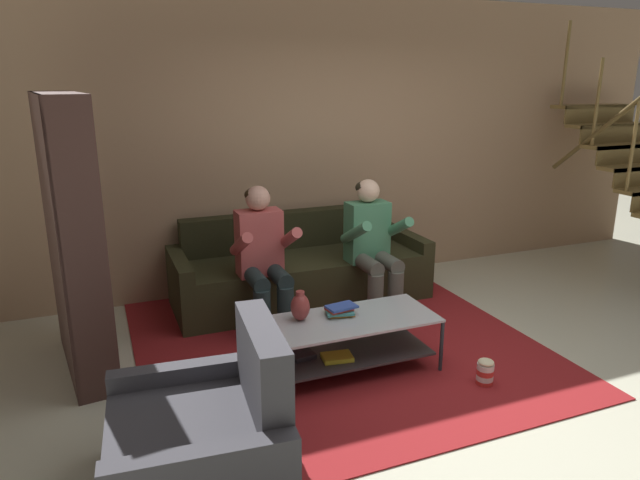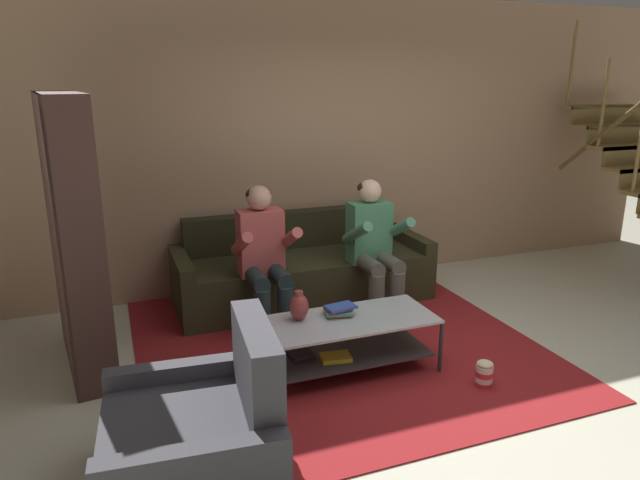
{
  "view_description": "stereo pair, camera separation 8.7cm",
  "coord_description": "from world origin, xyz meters",
  "px_view_note": "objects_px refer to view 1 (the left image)",
  "views": [
    {
      "loc": [
        -2.26,
        -3.01,
        2.09
      ],
      "look_at": [
        -0.67,
        0.94,
        0.88
      ],
      "focal_mm": 32.0,
      "sensor_mm": 36.0,
      "label": 1
    },
    {
      "loc": [
        -2.18,
        -3.04,
        2.09
      ],
      "look_at": [
        -0.67,
        0.94,
        0.88
      ],
      "focal_mm": 32.0,
      "sensor_mm": 36.0,
      "label": 2
    }
  ],
  "objects_px": {
    "couch": "(300,271)",
    "popcorn_tub": "(485,372)",
    "person_seated_right": "(372,241)",
    "vase": "(300,307)",
    "person_seated_left": "(263,253)",
    "armchair": "(205,440)",
    "coffee_table": "(348,337)",
    "bookshelf": "(73,277)",
    "book_stack": "(340,310)"
  },
  "relations": [
    {
      "from": "person_seated_right",
      "to": "popcorn_tub",
      "type": "relative_size",
      "value": 6.2
    },
    {
      "from": "couch",
      "to": "person_seated_left",
      "type": "relative_size",
      "value": 1.97
    },
    {
      "from": "person_seated_right",
      "to": "popcorn_tub",
      "type": "xyz_separation_m",
      "value": [
        0.13,
        -1.51,
        -0.57
      ]
    },
    {
      "from": "book_stack",
      "to": "popcorn_tub",
      "type": "distance_m",
      "value": 1.11
    },
    {
      "from": "person_seated_left",
      "to": "coffee_table",
      "type": "xyz_separation_m",
      "value": [
        0.35,
        -0.96,
        -0.4
      ]
    },
    {
      "from": "popcorn_tub",
      "to": "coffee_table",
      "type": "bearing_deg",
      "value": 146.02
    },
    {
      "from": "couch",
      "to": "coffee_table",
      "type": "height_order",
      "value": "couch"
    },
    {
      "from": "bookshelf",
      "to": "person_seated_right",
      "type": "bearing_deg",
      "value": 5.03
    },
    {
      "from": "couch",
      "to": "vase",
      "type": "height_order",
      "value": "couch"
    },
    {
      "from": "couch",
      "to": "popcorn_tub",
      "type": "relative_size",
      "value": 12.32
    },
    {
      "from": "vase",
      "to": "armchair",
      "type": "distance_m",
      "value": 1.33
    },
    {
      "from": "person_seated_left",
      "to": "armchair",
      "type": "xyz_separation_m",
      "value": [
        -0.86,
        -1.81,
        -0.4
      ]
    },
    {
      "from": "person_seated_left",
      "to": "vase",
      "type": "distance_m",
      "value": 0.86
    },
    {
      "from": "armchair",
      "to": "vase",
      "type": "bearing_deg",
      "value": 47.51
    },
    {
      "from": "person_seated_left",
      "to": "popcorn_tub",
      "type": "relative_size",
      "value": 6.26
    },
    {
      "from": "person_seated_left",
      "to": "person_seated_right",
      "type": "bearing_deg",
      "value": -0.06
    },
    {
      "from": "coffee_table",
      "to": "couch",
      "type": "bearing_deg",
      "value": 83.66
    },
    {
      "from": "person_seated_left",
      "to": "coffee_table",
      "type": "height_order",
      "value": "person_seated_left"
    },
    {
      "from": "couch",
      "to": "vase",
      "type": "bearing_deg",
      "value": -109.92
    },
    {
      "from": "person_seated_left",
      "to": "person_seated_right",
      "type": "xyz_separation_m",
      "value": [
        1.03,
        -0.0,
        -0.01
      ]
    },
    {
      "from": "couch",
      "to": "bookshelf",
      "type": "bearing_deg",
      "value": -159.68
    },
    {
      "from": "popcorn_tub",
      "to": "armchair",
      "type": "bearing_deg",
      "value": -171.63
    },
    {
      "from": "vase",
      "to": "popcorn_tub",
      "type": "relative_size",
      "value": 1.11
    },
    {
      "from": "vase",
      "to": "popcorn_tub",
      "type": "height_order",
      "value": "vase"
    },
    {
      "from": "couch",
      "to": "armchair",
      "type": "relative_size",
      "value": 2.41
    },
    {
      "from": "person_seated_right",
      "to": "vase",
      "type": "height_order",
      "value": "person_seated_right"
    },
    {
      "from": "person_seated_right",
      "to": "book_stack",
      "type": "relative_size",
      "value": 4.95
    },
    {
      "from": "person_seated_right",
      "to": "bookshelf",
      "type": "distance_m",
      "value": 2.5
    },
    {
      "from": "person_seated_right",
      "to": "vase",
      "type": "xyz_separation_m",
      "value": [
        -1.01,
        -0.85,
        -0.15
      ]
    },
    {
      "from": "person_seated_left",
      "to": "vase",
      "type": "relative_size",
      "value": 5.63
    },
    {
      "from": "person_seated_right",
      "to": "popcorn_tub",
      "type": "distance_m",
      "value": 1.62
    },
    {
      "from": "coffee_table",
      "to": "bookshelf",
      "type": "height_order",
      "value": "bookshelf"
    },
    {
      "from": "coffee_table",
      "to": "armchair",
      "type": "xyz_separation_m",
      "value": [
        -1.21,
        -0.85,
        0.0
      ]
    },
    {
      "from": "armchair",
      "to": "person_seated_right",
      "type": "bearing_deg",
      "value": 43.76
    },
    {
      "from": "armchair",
      "to": "popcorn_tub",
      "type": "bearing_deg",
      "value": 8.37
    },
    {
      "from": "couch",
      "to": "person_seated_left",
      "type": "xyz_separation_m",
      "value": [
        -0.51,
        -0.51,
        0.39
      ]
    },
    {
      "from": "armchair",
      "to": "popcorn_tub",
      "type": "xyz_separation_m",
      "value": [
        2.02,
        0.3,
        -0.18
      ]
    },
    {
      "from": "armchair",
      "to": "popcorn_tub",
      "type": "distance_m",
      "value": 2.05
    },
    {
      "from": "person_seated_right",
      "to": "bookshelf",
      "type": "bearing_deg",
      "value": -174.97
    },
    {
      "from": "vase",
      "to": "book_stack",
      "type": "relative_size",
      "value": 0.89
    },
    {
      "from": "coffee_table",
      "to": "popcorn_tub",
      "type": "relative_size",
      "value": 6.38
    },
    {
      "from": "person_seated_left",
      "to": "armchair",
      "type": "distance_m",
      "value": 2.04
    },
    {
      "from": "coffee_table",
      "to": "book_stack",
      "type": "distance_m",
      "value": 0.2
    },
    {
      "from": "bookshelf",
      "to": "popcorn_tub",
      "type": "xyz_separation_m",
      "value": [
        2.63,
        -1.29,
        -0.63
      ]
    },
    {
      "from": "person_seated_right",
      "to": "armchair",
      "type": "distance_m",
      "value": 2.65
    },
    {
      "from": "couch",
      "to": "person_seated_left",
      "type": "height_order",
      "value": "person_seated_left"
    },
    {
      "from": "coffee_table",
      "to": "bookshelf",
      "type": "xyz_separation_m",
      "value": [
        -1.82,
        0.74,
        0.46
      ]
    },
    {
      "from": "person_seated_left",
      "to": "book_stack",
      "type": "bearing_deg",
      "value": -69.56
    },
    {
      "from": "person_seated_right",
      "to": "coffee_table",
      "type": "xyz_separation_m",
      "value": [
        -0.68,
        -0.96,
        -0.4
      ]
    },
    {
      "from": "couch",
      "to": "armchair",
      "type": "xyz_separation_m",
      "value": [
        -1.37,
        -2.32,
        -0.01
      ]
    }
  ]
}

